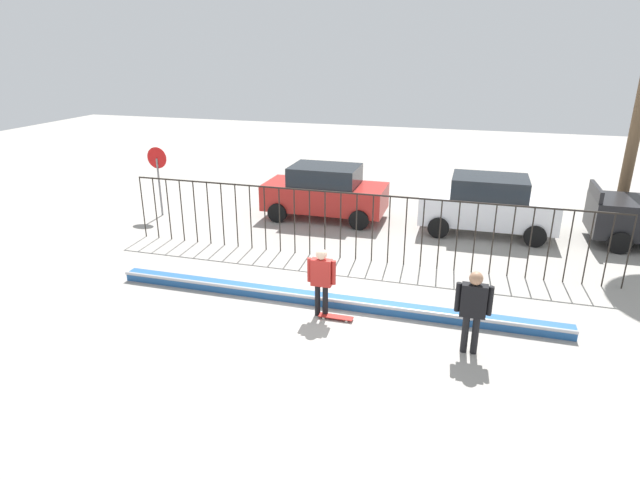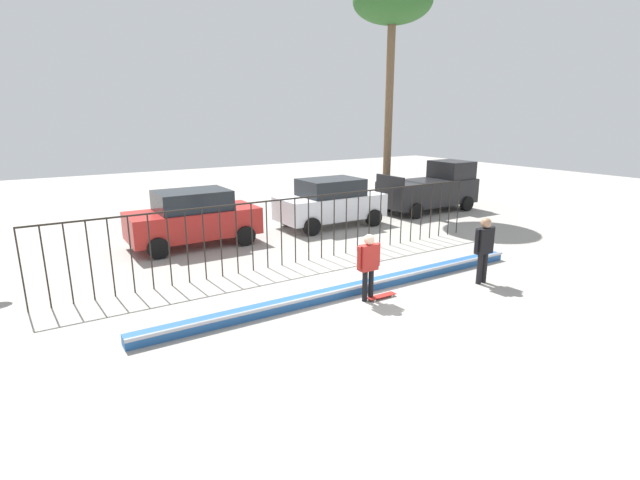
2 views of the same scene
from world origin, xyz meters
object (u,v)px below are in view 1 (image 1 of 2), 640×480
Objects in this scene: parked_car_white at (488,204)px; skateboarder at (321,276)px; skateboard at (336,317)px; parked_car_red at (325,192)px; stop_sign at (158,172)px; camera_operator at (473,305)px.

skateboarder is at bearing -116.18° from parked_car_white.
skateboard is at bearing -113.54° from parked_car_white.
parked_car_red is (-2.31, 7.21, 0.91)m from skateboard.
stop_sign is (-11.37, -1.34, 0.64)m from parked_car_white.
parked_car_red is 5.56m from parked_car_white.
skateboarder is 0.66× the size of stop_sign.
skateboarder is 1.00m from skateboard.
skateboarder is 7.39m from parked_car_red.
skateboard is at bearing -68.51° from parked_car_red.
camera_operator reaches higher than skateboard.
stop_sign is (-8.12, 5.83, 1.56)m from skateboard.
parked_car_white is at bearing 81.24° from skateboard.
skateboard is 0.19× the size of parked_car_white.
skateboard is 0.45× the size of camera_operator.
stop_sign is at bearing 159.92° from skateboard.
skateboarder is at bearing 17.60° from camera_operator.
stop_sign reaches higher than parked_car_white.
skateboarder reaches higher than skateboard.
skateboarder is at bearing -71.02° from parked_car_red.
camera_operator is at bearing -15.10° from skateboarder.
parked_car_white is 1.72× the size of stop_sign.
skateboarder is 2.06× the size of skateboard.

